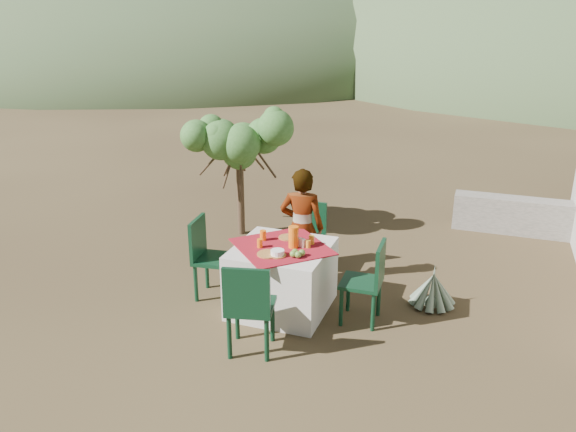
% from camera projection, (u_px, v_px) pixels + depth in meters
% --- Properties ---
extents(ground, '(160.00, 160.00, 0.00)m').
position_uv_depth(ground, '(230.00, 295.00, 6.71)').
color(ground, '#322516').
rests_on(ground, ground).
extents(table, '(1.30, 1.30, 0.76)m').
position_uv_depth(table, '(282.00, 278.00, 6.29)').
color(table, beige).
rests_on(table, ground).
extents(chair_far, '(0.42, 0.42, 0.90)m').
position_uv_depth(chair_far, '(308.00, 233.00, 7.26)').
color(chair_far, black).
rests_on(chair_far, ground).
extents(chair_near, '(0.54, 0.54, 0.97)m').
position_uv_depth(chair_near, '(249.00, 305.00, 5.36)').
color(chair_near, black).
rests_on(chair_near, ground).
extents(chair_left, '(0.50, 0.50, 0.96)m').
position_uv_depth(chair_left, '(208.00, 254.00, 6.54)').
color(chair_left, black).
rests_on(chair_left, ground).
extents(chair_right, '(0.44, 0.44, 0.92)m').
position_uv_depth(chair_right, '(369.00, 279.00, 5.96)').
color(chair_right, black).
rests_on(chair_right, ground).
extents(person, '(0.58, 0.43, 1.48)m').
position_uv_depth(person, '(302.00, 228.00, 6.77)').
color(person, '#8C6651').
rests_on(person, ground).
extents(shrub_tree, '(1.45, 1.42, 1.71)m').
position_uv_depth(shrub_tree, '(244.00, 147.00, 8.22)').
color(shrub_tree, '#4D3C26').
rests_on(shrub_tree, ground).
extents(agave, '(0.52, 0.54, 0.57)m').
position_uv_depth(agave, '(433.00, 290.00, 6.41)').
color(agave, slate).
rests_on(agave, ground).
extents(stone_wall, '(2.60, 0.35, 0.55)m').
position_uv_depth(stone_wall, '(543.00, 218.00, 8.47)').
color(stone_wall, gray).
rests_on(stone_wall, ground).
extents(hill_near_left, '(40.00, 40.00, 16.00)m').
position_uv_depth(hill_near_left, '(183.00, 66.00, 39.11)').
color(hill_near_left, '#344A29').
rests_on(hill_near_left, ground).
extents(hill_far_center, '(60.00, 60.00, 24.00)m').
position_uv_depth(hill_far_center, '(426.00, 53.00, 54.08)').
color(hill_far_center, slate).
rests_on(hill_far_center, ground).
extents(plate_far, '(0.21, 0.21, 0.01)m').
position_uv_depth(plate_far, '(288.00, 237.00, 6.39)').
color(plate_far, brown).
rests_on(plate_far, table).
extents(plate_near, '(0.25, 0.25, 0.01)m').
position_uv_depth(plate_near, '(269.00, 254.00, 5.94)').
color(plate_near, brown).
rests_on(plate_near, table).
extents(glass_far, '(0.07, 0.07, 0.12)m').
position_uv_depth(glass_far, '(263.00, 235.00, 6.31)').
color(glass_far, orange).
rests_on(glass_far, table).
extents(glass_near, '(0.06, 0.06, 0.10)m').
position_uv_depth(glass_near, '(260.00, 243.00, 6.12)').
color(glass_near, orange).
rests_on(glass_near, table).
extents(juice_pitcher, '(0.11, 0.11, 0.24)m').
position_uv_depth(juice_pitcher, '(293.00, 237.00, 6.09)').
color(juice_pitcher, orange).
rests_on(juice_pitcher, table).
extents(bowl_plate, '(0.18, 0.18, 0.01)m').
position_uv_depth(bowl_plate, '(277.00, 255.00, 5.91)').
color(bowl_plate, brown).
rests_on(bowl_plate, table).
extents(white_bowl, '(0.15, 0.15, 0.05)m').
position_uv_depth(white_bowl, '(277.00, 252.00, 5.90)').
color(white_bowl, white).
rests_on(white_bowl, bowl_plate).
extents(jar_left, '(0.05, 0.05, 0.09)m').
position_uv_depth(jar_left, '(308.00, 244.00, 6.11)').
color(jar_left, gold).
rests_on(jar_left, table).
extents(jar_right, '(0.06, 0.06, 0.10)m').
position_uv_depth(jar_right, '(312.00, 240.00, 6.21)').
color(jar_right, gold).
rests_on(jar_right, table).
extents(napkin_holder, '(0.09, 0.07, 0.10)m').
position_uv_depth(napkin_holder, '(302.00, 243.00, 6.13)').
color(napkin_holder, white).
rests_on(napkin_holder, table).
extents(fruit_cluster, '(0.15, 0.14, 0.07)m').
position_uv_depth(fruit_cluster, '(297.00, 253.00, 5.88)').
color(fruit_cluster, olive).
rests_on(fruit_cluster, table).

